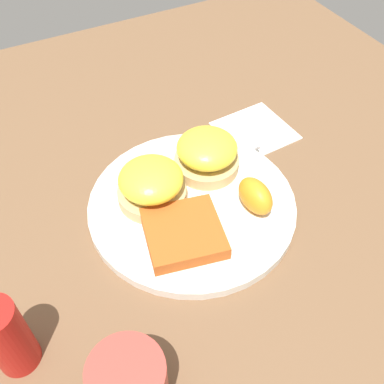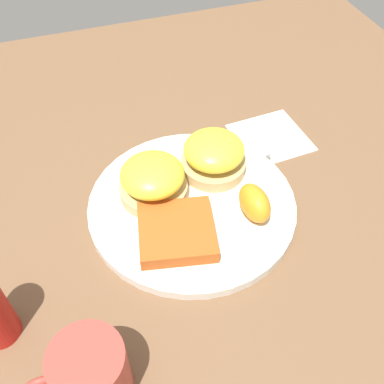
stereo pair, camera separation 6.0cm
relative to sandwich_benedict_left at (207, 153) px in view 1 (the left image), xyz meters
name	(u,v)px [view 1 (the left image)]	position (x,y,z in m)	size (l,w,h in m)	color
ground_plane	(192,208)	(0.05, 0.05, -0.04)	(1.10, 1.10, 0.00)	brown
plate	(192,205)	(0.05, 0.05, -0.04)	(0.29, 0.29, 0.01)	silver
sandwich_benedict_left	(207,153)	(0.00, 0.00, 0.00)	(0.09, 0.09, 0.06)	tan
sandwich_benedict_right	(151,184)	(0.10, 0.02, 0.00)	(0.09, 0.09, 0.06)	tan
hashbrown_patty	(184,233)	(0.09, 0.10, -0.02)	(0.10, 0.09, 0.02)	#B3501C
orange_wedge	(255,196)	(-0.02, 0.10, -0.01)	(0.06, 0.04, 0.04)	orange
fork	(177,165)	(0.04, -0.02, -0.03)	(0.23, 0.05, 0.00)	silver
napkin	(255,130)	(-0.12, -0.05, -0.04)	(0.11, 0.11, 0.00)	white
condiment_bottle	(7,337)	(0.31, 0.15, 0.01)	(0.04, 0.04, 0.10)	#B21914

